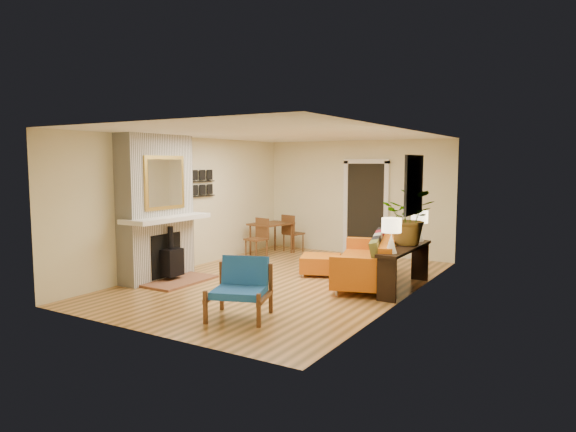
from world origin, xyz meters
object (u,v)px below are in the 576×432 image
sofa (372,261)px  houseplant (410,217)px  blue_chair (241,285)px  lamp_near (391,231)px  lamp_far (419,222)px  dining_table (273,229)px  ottoman (321,263)px  console_table (405,256)px

sofa → houseplant: 1.03m
blue_chair → sofa: bearing=73.4°
lamp_near → lamp_far: bearing=90.0°
dining_table → houseplant: houseplant is taller
lamp_near → houseplant: houseplant is taller
blue_chair → houseplant: size_ratio=1.04×
lamp_far → houseplant: bearing=-91.1°
dining_table → lamp_far: lamp_far is taller
ottoman → lamp_near: size_ratio=1.70×
houseplant → blue_chair: bearing=-117.5°
lamp_near → sofa: bearing=127.1°
lamp_near → dining_table: bearing=147.2°
blue_chair → houseplant: bearing=62.5°
sofa → lamp_far: (0.65, 0.56, 0.67)m
dining_table → blue_chair: bearing=-62.6°
console_table → lamp_near: (0.00, -0.68, 0.49)m
console_table → ottoman: bearing=168.8°
sofa → houseplant: bearing=5.7°
lamp_near → ottoman: bearing=149.4°
lamp_near → houseplant: size_ratio=0.57×
console_table → houseplant: size_ratio=1.96×
ottoman → houseplant: houseplant is taller
lamp_near → houseplant: (-0.01, 0.93, 0.13)m
dining_table → ottoman: bearing=-34.8°
dining_table → lamp_far: size_ratio=3.10×
dining_table → houseplant: bearing=-21.4°
houseplant → lamp_near: bearing=-89.4°
blue_chair → dining_table: 4.76m
blue_chair → lamp_far: (1.47, 3.29, 0.63)m
ottoman → lamp_far: lamp_far is taller
sofa → blue_chair: 2.85m
lamp_far → houseplant: (-0.01, -0.50, 0.13)m
blue_chair → houseplant: 3.24m
blue_chair → console_table: 2.94m
ottoman → houseplant: size_ratio=0.97×
sofa → lamp_near: (0.65, -0.86, 0.67)m
ottoman → lamp_far: bearing=12.9°
dining_table → console_table: bearing=-24.6°
ottoman → console_table: console_table is taller
sofa → blue_chair: (-0.81, -2.73, 0.05)m
lamp_near → console_table: bearing=90.0°
ottoman → dining_table: 2.35m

